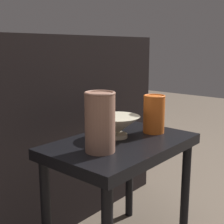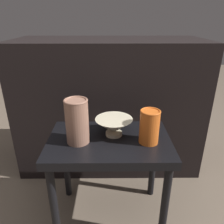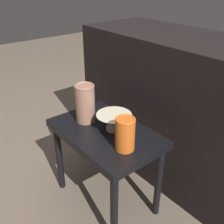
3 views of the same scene
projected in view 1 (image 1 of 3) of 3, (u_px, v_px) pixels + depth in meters
name	position (u px, v px, depth m)	size (l,w,h in m)	color
table	(121.00, 158.00, 1.18)	(0.57, 0.37, 0.47)	black
couch_backdrop	(36.00, 127.00, 1.52)	(1.19, 0.50, 0.87)	black
bowl	(117.00, 125.00, 1.20)	(0.18, 0.18, 0.08)	beige
vase_textured_left	(100.00, 121.00, 1.03)	(0.10, 0.10, 0.20)	#996B56
vase_colorful_right	(154.00, 113.00, 1.27)	(0.09, 0.09, 0.15)	orange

